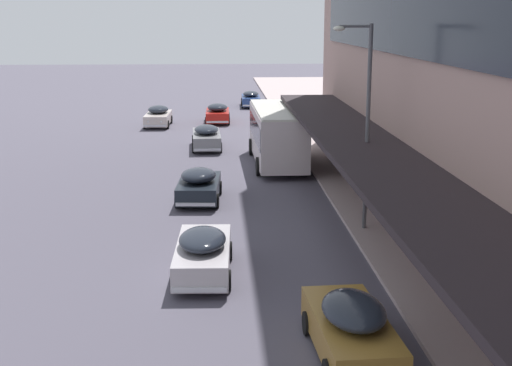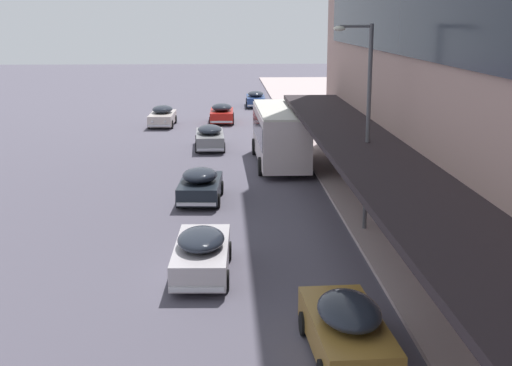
{
  "view_description": "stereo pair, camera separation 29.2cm",
  "coord_description": "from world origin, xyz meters",
  "px_view_note": "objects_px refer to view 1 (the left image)",
  "views": [
    {
      "loc": [
        0.81,
        -7.51,
        8.3
      ],
      "look_at": [
        2.3,
        18.7,
        2.13
      ],
      "focal_mm": 50.0,
      "sensor_mm": 36.0,
      "label": 1
    },
    {
      "loc": [
        1.1,
        -7.52,
        8.3
      ],
      "look_at": [
        2.3,
        18.7,
        2.13
      ],
      "focal_mm": 50.0,
      "sensor_mm": 36.0,
      "label": 2
    }
  ],
  "objects_px": {
    "sedan_oncoming_front": "(203,252)",
    "sedan_lead_near": "(158,116)",
    "sedan_far_back": "(207,137)",
    "sedan_second_mid": "(351,327)",
    "sedan_oncoming_rear": "(199,185)",
    "sedan_lead_mid": "(251,99)",
    "street_lamp": "(364,114)",
    "transit_bus_kerbside_front": "(277,133)",
    "sedan_second_near": "(218,113)"
  },
  "relations": [
    {
      "from": "transit_bus_kerbside_front",
      "to": "sedan_oncoming_front",
      "type": "distance_m",
      "value": 18.07
    },
    {
      "from": "sedan_oncoming_front",
      "to": "sedan_lead_near",
      "type": "relative_size",
      "value": 1.03
    },
    {
      "from": "sedan_oncoming_rear",
      "to": "sedan_oncoming_front",
      "type": "height_order",
      "value": "sedan_oncoming_rear"
    },
    {
      "from": "sedan_second_mid",
      "to": "street_lamp",
      "type": "distance_m",
      "value": 11.47
    },
    {
      "from": "sedan_lead_mid",
      "to": "street_lamp",
      "type": "height_order",
      "value": "street_lamp"
    },
    {
      "from": "sedan_far_back",
      "to": "sedan_lead_near",
      "type": "relative_size",
      "value": 1.04
    },
    {
      "from": "sedan_oncoming_rear",
      "to": "street_lamp",
      "type": "xyz_separation_m",
      "value": [
        6.45,
        -5.13,
        3.91
      ]
    },
    {
      "from": "street_lamp",
      "to": "sedan_lead_mid",
      "type": "bearing_deg",
      "value": 93.33
    },
    {
      "from": "sedan_oncoming_rear",
      "to": "sedan_second_near",
      "type": "distance_m",
      "value": 24.67
    },
    {
      "from": "sedan_oncoming_rear",
      "to": "sedan_second_mid",
      "type": "height_order",
      "value": "sedan_second_mid"
    },
    {
      "from": "sedan_lead_mid",
      "to": "sedan_second_near",
      "type": "xyz_separation_m",
      "value": [
        -3.16,
        -10.23,
        0.03
      ]
    },
    {
      "from": "sedan_oncoming_front",
      "to": "sedan_second_mid",
      "type": "relative_size",
      "value": 1.04
    },
    {
      "from": "sedan_second_near",
      "to": "street_lamp",
      "type": "bearing_deg",
      "value": -79.56
    },
    {
      "from": "transit_bus_kerbside_front",
      "to": "sedan_far_back",
      "type": "distance_m",
      "value": 6.72
    },
    {
      "from": "sedan_second_near",
      "to": "sedan_oncoming_rear",
      "type": "bearing_deg",
      "value": -92.23
    },
    {
      "from": "sedan_lead_near",
      "to": "street_lamp",
      "type": "bearing_deg",
      "value": -70.42
    },
    {
      "from": "sedan_second_mid",
      "to": "sedan_second_near",
      "type": "distance_m",
      "value": 40.44
    },
    {
      "from": "sedan_oncoming_front",
      "to": "sedan_lead_near",
      "type": "xyz_separation_m",
      "value": [
        -3.96,
        32.77,
        0.01
      ]
    },
    {
      "from": "sedan_second_mid",
      "to": "sedan_lead_near",
      "type": "distance_m",
      "value": 39.61
    },
    {
      "from": "sedan_lead_mid",
      "to": "sedan_lead_near",
      "type": "relative_size",
      "value": 0.98
    },
    {
      "from": "sedan_oncoming_rear",
      "to": "street_lamp",
      "type": "relative_size",
      "value": 0.55
    },
    {
      "from": "sedan_oncoming_rear",
      "to": "sedan_lead_near",
      "type": "bearing_deg",
      "value": 98.89
    },
    {
      "from": "sedan_lead_mid",
      "to": "sedan_oncoming_rear",
      "type": "bearing_deg",
      "value": -96.73
    },
    {
      "from": "sedan_second_mid",
      "to": "street_lamp",
      "type": "height_order",
      "value": "street_lamp"
    },
    {
      "from": "sedan_far_back",
      "to": "sedan_second_near",
      "type": "xyz_separation_m",
      "value": [
        0.75,
        11.4,
        -0.01
      ]
    },
    {
      "from": "sedan_second_mid",
      "to": "sedan_lead_near",
      "type": "relative_size",
      "value": 1.0
    },
    {
      "from": "sedan_lead_mid",
      "to": "sedan_second_mid",
      "type": "bearing_deg",
      "value": -90.04
    },
    {
      "from": "sedan_second_mid",
      "to": "street_lamp",
      "type": "xyz_separation_m",
      "value": [
        2.36,
        10.54,
        3.86
      ]
    },
    {
      "from": "transit_bus_kerbside_front",
      "to": "sedan_lead_near",
      "type": "bearing_deg",
      "value": 117.53
    },
    {
      "from": "sedan_second_near",
      "to": "street_lamp",
      "type": "distance_m",
      "value": 30.54
    },
    {
      "from": "transit_bus_kerbside_front",
      "to": "sedan_second_near",
      "type": "height_order",
      "value": "transit_bus_kerbside_front"
    },
    {
      "from": "sedan_oncoming_front",
      "to": "sedan_far_back",
      "type": "xyz_separation_m",
      "value": [
        -0.13,
        22.83,
        0.01
      ]
    },
    {
      "from": "sedan_oncoming_front",
      "to": "sedan_second_near",
      "type": "height_order",
      "value": "sedan_second_near"
    },
    {
      "from": "sedan_oncoming_rear",
      "to": "sedan_lead_mid",
      "type": "relative_size",
      "value": 0.94
    },
    {
      "from": "sedan_second_mid",
      "to": "sedan_lead_mid",
      "type": "bearing_deg",
      "value": 89.96
    },
    {
      "from": "transit_bus_kerbside_front",
      "to": "sedan_second_mid",
      "type": "height_order",
      "value": "transit_bus_kerbside_front"
    },
    {
      "from": "sedan_far_back",
      "to": "street_lamp",
      "type": "relative_size",
      "value": 0.62
    },
    {
      "from": "sedan_oncoming_front",
      "to": "sedan_second_mid",
      "type": "height_order",
      "value": "sedan_second_mid"
    },
    {
      "from": "street_lamp",
      "to": "sedan_far_back",
      "type": "bearing_deg",
      "value": 108.75
    },
    {
      "from": "sedan_lead_mid",
      "to": "sedan_second_mid",
      "type": "distance_m",
      "value": 50.55
    },
    {
      "from": "sedan_lead_mid",
      "to": "sedan_second_mid",
      "type": "relative_size",
      "value": 0.98
    },
    {
      "from": "sedan_far_back",
      "to": "sedan_lead_near",
      "type": "height_order",
      "value": "sedan_lead_near"
    },
    {
      "from": "transit_bus_kerbside_front",
      "to": "sedan_lead_near",
      "type": "xyz_separation_m",
      "value": [
        -7.91,
        15.17,
        -1.08
      ]
    },
    {
      "from": "transit_bus_kerbside_front",
      "to": "sedan_second_near",
      "type": "distance_m",
      "value": 17.0
    },
    {
      "from": "sedan_far_back",
      "to": "sedan_second_near",
      "type": "relative_size",
      "value": 1.09
    },
    {
      "from": "sedan_oncoming_rear",
      "to": "sedan_second_near",
      "type": "xyz_separation_m",
      "value": [
        0.96,
        24.65,
        0.0
      ]
    },
    {
      "from": "sedan_oncoming_front",
      "to": "sedan_second_mid",
      "type": "distance_m",
      "value": 7.15
    },
    {
      "from": "sedan_oncoming_front",
      "to": "sedan_far_back",
      "type": "distance_m",
      "value": 22.83
    },
    {
      "from": "transit_bus_kerbside_front",
      "to": "sedan_far_back",
      "type": "relative_size",
      "value": 1.87
    },
    {
      "from": "sedan_oncoming_rear",
      "to": "sedan_lead_mid",
      "type": "xyz_separation_m",
      "value": [
        4.12,
        34.88,
        -0.02
      ]
    }
  ]
}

